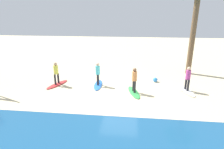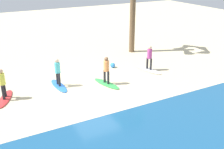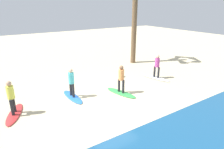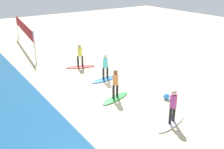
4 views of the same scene
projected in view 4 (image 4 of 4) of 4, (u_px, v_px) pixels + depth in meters
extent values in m
plane|color=beige|center=(103.00, 94.00, 15.15)|extent=(60.00, 60.00, 0.00)
ellipsoid|color=white|center=(171.00, 123.00, 12.17)|extent=(1.05, 2.17, 0.09)
cylinder|color=#232328|center=(170.00, 116.00, 11.90)|extent=(0.14, 0.14, 0.78)
cylinder|color=#232328|center=(174.00, 113.00, 12.12)|extent=(0.14, 0.14, 0.78)
cylinder|color=#B74293|center=(173.00, 101.00, 11.76)|extent=(0.32, 0.32, 0.62)
sphere|color=beige|center=(174.00, 93.00, 11.60)|extent=(0.24, 0.24, 0.24)
ellipsoid|color=green|center=(115.00, 98.00, 14.55)|extent=(1.10, 2.17, 0.09)
cylinder|color=#232328|center=(114.00, 92.00, 14.27)|extent=(0.14, 0.14, 0.78)
cylinder|color=#232328|center=(117.00, 90.00, 14.50)|extent=(0.14, 0.14, 0.78)
cylinder|color=#E58C4C|center=(115.00, 79.00, 14.13)|extent=(0.32, 0.32, 0.62)
sphere|color=brown|center=(115.00, 72.00, 13.97)|extent=(0.24, 0.24, 0.24)
ellipsoid|color=blue|center=(105.00, 79.00, 17.11)|extent=(0.69, 2.13, 0.09)
cylinder|color=#232328|center=(103.00, 73.00, 16.86)|extent=(0.14, 0.14, 0.78)
cylinder|color=#232328|center=(107.00, 72.00, 17.04)|extent=(0.14, 0.14, 0.78)
cylinder|color=#4CC6D1|center=(105.00, 63.00, 16.69)|extent=(0.32, 0.32, 0.62)
sphere|color=beige|center=(105.00, 56.00, 16.53)|extent=(0.24, 0.24, 0.24)
ellipsoid|color=red|center=(80.00, 67.00, 19.32)|extent=(1.29, 2.16, 0.09)
cylinder|color=#232328|center=(78.00, 61.00, 19.12)|extent=(0.14, 0.14, 0.78)
cylinder|color=#232328|center=(82.00, 61.00, 19.19)|extent=(0.14, 0.14, 0.78)
cylinder|color=#E0E04C|center=(80.00, 52.00, 18.90)|extent=(0.32, 0.32, 0.62)
sphere|color=tan|center=(80.00, 46.00, 18.74)|extent=(0.24, 0.24, 0.24)
cylinder|color=silver|center=(35.00, 47.00, 19.98)|extent=(0.10, 0.10, 2.50)
cylinder|color=silver|center=(17.00, 26.00, 27.45)|extent=(0.10, 0.10, 2.50)
cube|color=red|center=(24.00, 28.00, 23.47)|extent=(8.92, 1.23, 0.90)
sphere|color=#338CE5|center=(166.00, 96.00, 14.44)|extent=(0.35, 0.35, 0.35)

